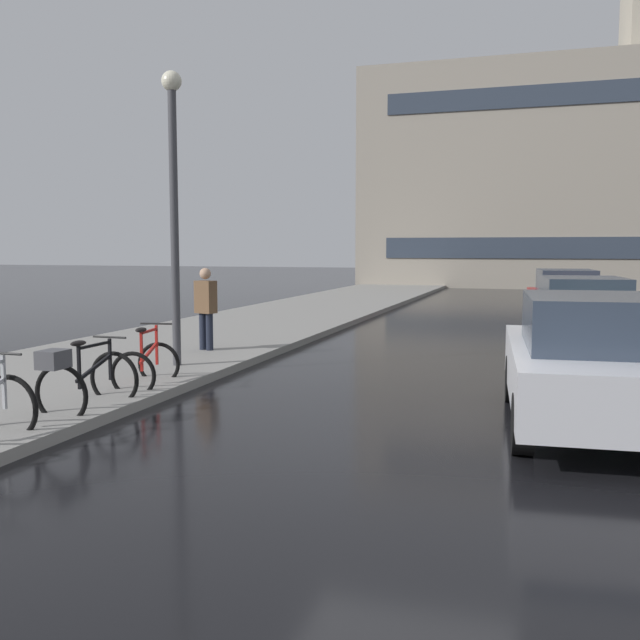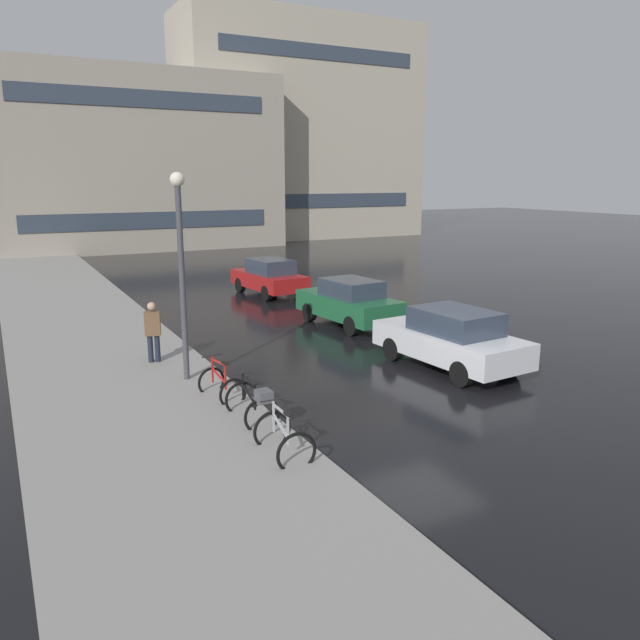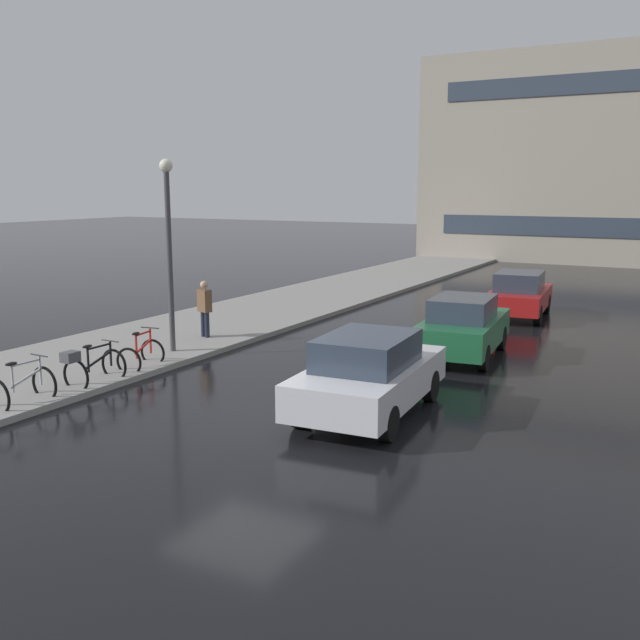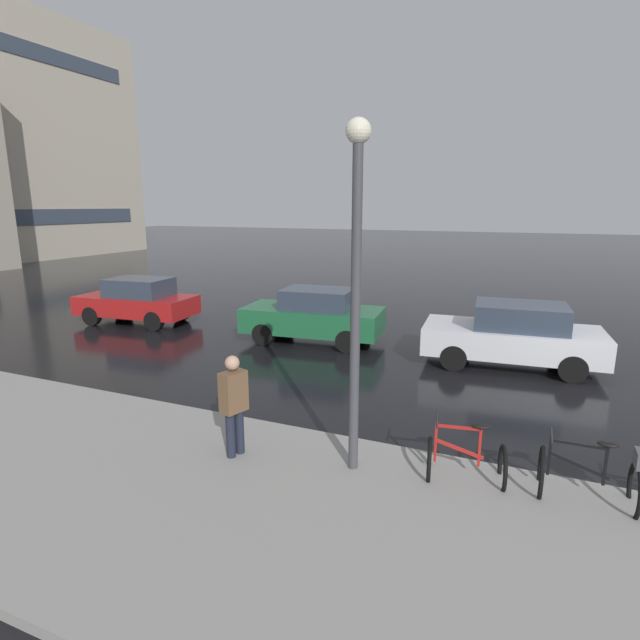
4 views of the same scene
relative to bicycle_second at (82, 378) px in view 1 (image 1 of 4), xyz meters
name	(u,v)px [view 1 (image 1 of 4)]	position (x,y,z in m)	size (l,w,h in m)	color
ground_plane	(401,446)	(4.08, -0.07, -0.50)	(140.00, 140.00, 0.00)	black
sidewalk_kerb	(250,326)	(-1.92, 9.93, -0.43)	(4.80, 60.00, 0.14)	gray
bicycle_second	(82,378)	(0.00, 0.00, 0.00)	(0.76, 1.43, 0.99)	black
bicycle_third	(147,366)	(-0.10, 1.69, -0.12)	(0.85, 1.16, 0.99)	black
car_white	(593,362)	(6.09, 1.32, 0.30)	(2.19, 4.37, 1.59)	silver
car_green	(581,319)	(6.21, 6.80, 0.30)	(2.12, 4.18, 1.59)	#1E6038
car_red	(565,297)	(6.09, 13.33, 0.28)	(2.11, 4.10, 1.55)	#AD1919
pedestrian	(206,307)	(-0.80, 5.07, 0.49)	(0.45, 0.35, 1.75)	#1E2333
streetlamp	(174,190)	(-0.45, 3.25, 2.59)	(0.34, 0.34, 5.04)	#424247
building_facade_main	(542,179)	(5.27, 35.11, 5.50)	(19.66, 7.93, 12.02)	#9E9384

